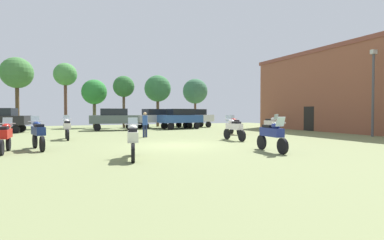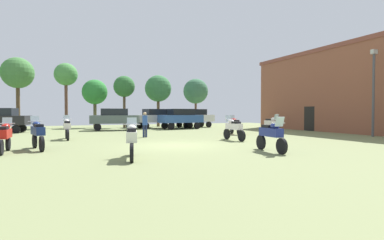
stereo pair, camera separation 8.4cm
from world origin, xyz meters
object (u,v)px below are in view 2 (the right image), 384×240
at_px(car_6, 181,117).
at_px(lamp_post, 374,88).
at_px(car_2, 114,118).
at_px(tree_8, 18,74).
at_px(motorcycle_8, 235,125).
at_px(tree_7, 95,92).
at_px(motorcycle_5, 38,133).
at_px(motorcycle_10, 271,124).
at_px(person_1, 145,123).
at_px(tree_3, 158,89).
at_px(tree_1, 124,87).
at_px(tree_6, 196,91).
at_px(motorcycle_3, 271,135).
at_px(brick_building, 368,89).
at_px(tree_2, 66,75).
at_px(car_1, 156,117).
at_px(motorcycle_6, 234,128).
at_px(motorcycle_9, 5,136).
at_px(car_5, 194,117).
at_px(motorcycle_2, 67,128).
at_px(motorcycle_4, 132,139).

xyz_separation_m(car_6, lamp_post, (8.61, -13.95, 2.16)).
bearing_deg(car_2, tree_8, 58.33).
relative_size(motorcycle_8, tree_7, 0.42).
bearing_deg(motorcycle_5, motorcycle_10, -0.88).
xyz_separation_m(person_1, tree_3, (5.08, 13.87, 3.41)).
height_order(tree_1, tree_6, tree_6).
height_order(motorcycle_3, car_2, car_2).
xyz_separation_m(brick_building, tree_2, (-22.98, 17.49, 1.98)).
xyz_separation_m(car_1, lamp_post, (10.58, -16.03, 2.16)).
bearing_deg(lamp_post, car_2, 136.49).
relative_size(motorcycle_5, car_6, 0.50).
bearing_deg(motorcycle_6, brick_building, 5.65).
bearing_deg(motorcycle_6, motorcycle_3, -105.13).
xyz_separation_m(motorcycle_5, motorcycle_9, (-1.16, -0.62, -0.03)).
bearing_deg(motorcycle_10, motorcycle_9, 14.38).
bearing_deg(car_1, tree_1, 32.77).
distance_m(car_5, tree_7, 11.10).
relative_size(brick_building, tree_6, 3.65).
xyz_separation_m(motorcycle_6, motorcycle_8, (2.55, 3.99, -0.01)).
relative_size(motorcycle_2, car_6, 0.48).
distance_m(motorcycle_10, tree_1, 16.86).
xyz_separation_m(motorcycle_4, lamp_post, (17.03, 3.03, 2.61)).
bearing_deg(tree_1, tree_8, 169.75).
distance_m(motorcycle_4, tree_2, 24.32).
distance_m(motorcycle_6, motorcycle_8, 4.74).
bearing_deg(motorcycle_10, motorcycle_6, 31.68).
height_order(motorcycle_3, motorcycle_10, motorcycle_10).
relative_size(motorcycle_2, motorcycle_4, 0.97).
bearing_deg(motorcycle_5, person_1, 22.47).
distance_m(motorcycle_2, car_1, 13.20).
relative_size(motorcycle_5, tree_7, 0.43).
height_order(motorcycle_9, tree_7, tree_7).
height_order(motorcycle_3, motorcycle_8, motorcycle_3).
xyz_separation_m(motorcycle_2, motorcycle_4, (2.09, -9.00, -0.01)).
height_order(motorcycle_5, tree_2, tree_2).
height_order(car_1, car_5, same).
xyz_separation_m(motorcycle_8, motorcycle_10, (2.82, -0.67, 0.03)).
xyz_separation_m(car_5, tree_6, (2.07, 4.24, 3.11)).
relative_size(tree_6, lamp_post, 0.99).
relative_size(car_5, tree_3, 0.76).
relative_size(motorcycle_10, person_1, 1.31).
height_order(car_5, tree_3, tree_3).
height_order(motorcycle_10, car_6, car_6).
bearing_deg(motorcycle_10, motorcycle_3, 51.64).
distance_m(motorcycle_2, car_5, 16.34).
distance_m(person_1, tree_7, 14.84).
bearing_deg(brick_building, tree_8, 147.43).
bearing_deg(motorcycle_6, lamp_post, -10.05).
bearing_deg(car_6, tree_3, -0.48).
bearing_deg(motorcycle_5, motorcycle_4, -65.94).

